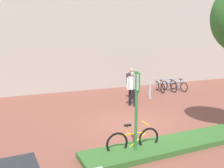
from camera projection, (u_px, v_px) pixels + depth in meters
ground_plane at (134, 124)px, 9.44m from camera, size 60.00×60.00×0.00m
building_facade at (75, 13)px, 15.52m from camera, size 28.00×1.20×10.00m
planter_strip at (188, 141)px, 7.64m from camera, size 7.00×1.10×0.16m
parking_sign_post at (136, 101)px, 6.60m from camera, size 0.08×0.36×2.39m
bike_at_sign at (133, 140)px, 7.01m from camera, size 1.68×0.42×0.86m
bike_rack_cluster at (169, 86)px, 15.68m from camera, size 2.09×1.71×0.83m
bollard_steel at (150, 91)px, 13.63m from camera, size 0.16×0.16×0.90m
person_suited_dark at (132, 81)px, 13.45m from camera, size 0.53×0.52×1.72m
person_shirt_white at (133, 87)px, 11.94m from camera, size 0.60×0.42×1.72m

